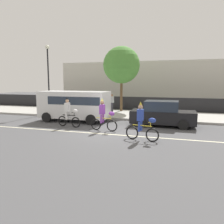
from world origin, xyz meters
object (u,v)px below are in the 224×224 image
(parked_van_white, at_px, (75,104))
(parade_cyclist_cobalt, at_px, (142,124))
(pedestrian_onlooker, at_px, (112,103))
(parade_cyclist_zebra, at_px, (69,114))
(parked_car_black, at_px, (162,114))
(parade_cyclist_purple, at_px, (104,117))
(street_lamp_post, at_px, (48,69))

(parked_van_white, bearing_deg, parade_cyclist_cobalt, -35.58)
(parade_cyclist_cobalt, bearing_deg, parked_van_white, 144.42)
(parked_van_white, distance_m, pedestrian_onlooker, 4.55)
(parade_cyclist_cobalt, bearing_deg, pedestrian_onlooker, 116.01)
(parade_cyclist_zebra, relative_size, parade_cyclist_cobalt, 1.00)
(parked_van_white, distance_m, parked_car_black, 6.24)
(parked_car_black, bearing_deg, parked_van_white, -179.68)
(parked_car_black, bearing_deg, parade_cyclist_zebra, -160.20)
(parade_cyclist_zebra, distance_m, pedestrian_onlooker, 6.37)
(parade_cyclist_purple, distance_m, street_lamp_post, 9.06)
(parade_cyclist_cobalt, xyz_separation_m, pedestrian_onlooker, (-4.02, 8.24, 0.17))
(street_lamp_post, bearing_deg, parade_cyclist_purple, -36.23)
(parade_cyclist_purple, height_order, parked_car_black, parade_cyclist_purple)
(parked_van_white, distance_m, street_lamp_post, 5.35)
(parade_cyclist_purple, height_order, parked_van_white, parked_van_white)
(parked_car_black, distance_m, street_lamp_post, 10.84)
(pedestrian_onlooker, bearing_deg, street_lamp_post, -162.34)
(parked_van_white, bearing_deg, pedestrian_onlooker, 70.58)
(parked_car_black, bearing_deg, street_lamp_post, 165.71)
(parked_van_white, height_order, street_lamp_post, street_lamp_post)
(parade_cyclist_zebra, distance_m, parade_cyclist_cobalt, 5.36)
(parade_cyclist_purple, relative_size, pedestrian_onlooker, 1.19)
(parade_cyclist_cobalt, height_order, parked_van_white, parked_van_white)
(parked_van_white, height_order, parked_car_black, parked_van_white)
(parade_cyclist_zebra, relative_size, parade_cyclist_purple, 1.00)
(parade_cyclist_zebra, height_order, street_lamp_post, street_lamp_post)
(parade_cyclist_purple, bearing_deg, street_lamp_post, 143.77)
(parade_cyclist_cobalt, bearing_deg, street_lamp_post, 144.99)
(street_lamp_post, bearing_deg, parade_cyclist_zebra, -46.58)
(parked_car_black, height_order, street_lamp_post, street_lamp_post)
(parade_cyclist_purple, height_order, parade_cyclist_cobalt, same)
(parade_cyclist_purple, distance_m, pedestrian_onlooker, 6.89)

